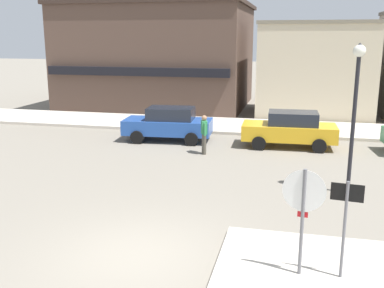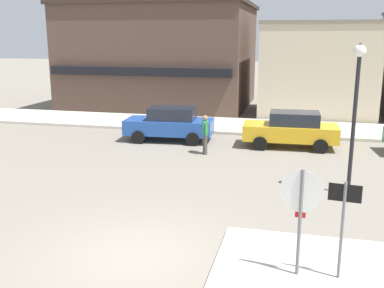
# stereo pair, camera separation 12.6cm
# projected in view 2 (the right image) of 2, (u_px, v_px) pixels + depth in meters

# --- Properties ---
(ground_plane) EXTENTS (160.00, 160.00, 0.00)m
(ground_plane) POSITION_uv_depth(u_px,v_px,m) (134.00, 256.00, 9.90)
(ground_plane) COLOR gray
(kerb_far) EXTENTS (80.00, 4.00, 0.15)m
(kerb_far) POSITION_uv_depth(u_px,v_px,m) (233.00, 126.00, 23.90)
(kerb_far) COLOR beige
(kerb_far) RESTS_ON ground
(stop_sign) EXTENTS (0.82, 0.12, 2.30)m
(stop_sign) POSITION_uv_depth(u_px,v_px,m) (301.00, 209.00, 8.54)
(stop_sign) COLOR slate
(stop_sign) RESTS_ON ground
(one_way_sign) EXTENTS (0.60, 0.09, 2.10)m
(one_way_sign) POSITION_uv_depth(u_px,v_px,m) (343.00, 221.00, 8.45)
(one_way_sign) COLOR slate
(one_way_sign) RESTS_ON ground
(lamp_post) EXTENTS (0.36, 0.36, 4.54)m
(lamp_post) POSITION_uv_depth(u_px,v_px,m) (356.00, 98.00, 13.13)
(lamp_post) COLOR black
(lamp_post) RESTS_ON ground
(parked_car_nearest) EXTENTS (4.11, 2.09, 1.56)m
(parked_car_nearest) POSITION_uv_depth(u_px,v_px,m) (170.00, 123.00, 20.66)
(parked_car_nearest) COLOR #234C9E
(parked_car_nearest) RESTS_ON ground
(parked_car_second) EXTENTS (4.05, 1.98, 1.56)m
(parked_car_second) POSITION_uv_depth(u_px,v_px,m) (291.00, 129.00, 19.43)
(parked_car_second) COLOR gold
(parked_car_second) RESTS_ON ground
(pedestrian_crossing_near) EXTENTS (0.33, 0.55, 1.61)m
(pedestrian_crossing_near) POSITION_uv_depth(u_px,v_px,m) (205.00, 133.00, 18.28)
(pedestrian_crossing_near) COLOR #4C473D
(pedestrian_crossing_near) RESTS_ON ground
(building_corner_shop) EXTENTS (12.13, 10.04, 6.84)m
(building_corner_shop) POSITION_uv_depth(u_px,v_px,m) (163.00, 56.00, 30.88)
(building_corner_shop) COLOR brown
(building_corner_shop) RESTS_ON ground
(building_storefront_left_near) EXTENTS (6.69, 5.55, 5.57)m
(building_storefront_left_near) POSITION_uv_depth(u_px,v_px,m) (317.00, 69.00, 26.94)
(building_storefront_left_near) COLOR beige
(building_storefront_left_near) RESTS_ON ground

